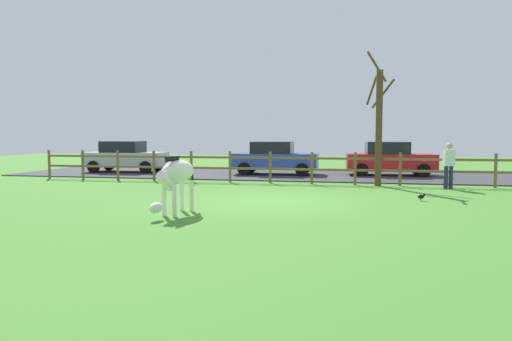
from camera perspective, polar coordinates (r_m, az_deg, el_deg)
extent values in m
plane|color=#47842D|center=(13.39, 2.39, -3.82)|extent=(60.00, 60.00, 0.00)
cube|color=#38383D|center=(22.56, 6.27, -0.44)|extent=(28.00, 7.40, 0.05)
cylinder|color=brown|center=(22.40, -24.21, 0.72)|extent=(0.11, 0.11, 1.26)
cylinder|color=brown|center=(21.47, -20.62, 0.68)|extent=(0.11, 0.11, 1.26)
cylinder|color=brown|center=(20.62, -16.72, 0.64)|extent=(0.11, 0.11, 1.26)
cylinder|color=brown|center=(19.88, -12.52, 0.59)|extent=(0.11, 0.11, 1.26)
cylinder|color=brown|center=(19.26, -8.01, 0.53)|extent=(0.11, 0.11, 1.26)
cylinder|color=brown|center=(18.76, -3.23, 0.46)|extent=(0.11, 0.11, 1.26)
cylinder|color=brown|center=(18.40, 1.77, 0.39)|extent=(0.11, 0.11, 1.26)
cylinder|color=brown|center=(18.19, 6.93, 0.31)|extent=(0.11, 0.11, 1.26)
cylinder|color=brown|center=(18.12, 12.16, 0.23)|extent=(0.11, 0.11, 1.26)
cylinder|color=brown|center=(18.21, 17.40, 0.15)|extent=(0.11, 0.11, 1.26)
cylinder|color=brown|center=(18.44, 22.54, 0.07)|extent=(0.11, 0.11, 1.26)
cylinder|color=brown|center=(18.82, 27.51, -0.01)|extent=(0.11, 0.11, 1.26)
cube|color=brown|center=(18.28, 4.33, 0.16)|extent=(21.59, 0.06, 0.09)
cube|color=brown|center=(18.25, 4.34, 1.54)|extent=(21.59, 0.06, 0.09)
cylinder|color=#513A23|center=(17.96, 14.96, 5.05)|extent=(0.25, 0.25, 4.34)
cylinder|color=#513A23|center=(18.42, 15.45, 9.15)|extent=(0.87, 0.41, 1.10)
cylinder|color=#513A23|center=(17.81, 14.70, 12.35)|extent=(0.74, 0.39, 1.17)
cylinder|color=#513A23|center=(18.20, 14.14, 9.61)|extent=(0.46, 0.66, 1.13)
ellipsoid|color=white|center=(11.32, -9.63, -0.12)|extent=(0.70, 1.31, 0.56)
cylinder|color=white|center=(10.98, -10.07, -3.64)|extent=(0.11, 0.11, 0.78)
cylinder|color=white|center=(11.14, -11.29, -3.55)|extent=(0.11, 0.11, 0.78)
cylinder|color=white|center=(11.66, -7.96, -3.15)|extent=(0.11, 0.11, 0.78)
cylinder|color=white|center=(11.80, -9.13, -3.07)|extent=(0.11, 0.11, 0.78)
cylinder|color=white|center=(10.90, -11.08, -1.31)|extent=(0.34, 0.62, 0.51)
ellipsoid|color=white|center=(10.63, -12.29, -4.54)|extent=(0.28, 0.47, 0.24)
cube|color=black|center=(11.09, -10.33, 1.43)|extent=(0.14, 0.56, 0.12)
cylinder|color=black|center=(11.91, -7.91, -0.61)|extent=(0.08, 0.20, 0.54)
cylinder|color=black|center=(14.31, 19.70, -3.42)|extent=(0.01, 0.01, 0.06)
cylinder|color=black|center=(14.28, 19.73, -3.44)|extent=(0.01, 0.01, 0.06)
ellipsoid|color=black|center=(14.28, 19.72, -3.08)|extent=(0.18, 0.10, 0.12)
sphere|color=black|center=(14.29, 20.09, -2.88)|extent=(0.07, 0.07, 0.07)
cube|color=red|center=(22.39, 16.24, 1.10)|extent=(4.10, 1.94, 0.70)
cube|color=black|center=(22.34, 15.90, 2.72)|extent=(1.99, 1.68, 0.56)
cylinder|color=black|center=(23.47, 19.21, 0.32)|extent=(0.61, 0.22, 0.60)
cylinder|color=black|center=(21.80, 20.05, 0.01)|extent=(0.61, 0.22, 0.60)
cylinder|color=black|center=(23.11, 12.62, 0.40)|extent=(0.61, 0.22, 0.60)
cylinder|color=black|center=(21.42, 12.96, 0.09)|extent=(0.61, 0.22, 0.60)
cube|color=#2D4CAD|center=(22.01, 2.42, 1.22)|extent=(4.02, 1.75, 0.70)
cube|color=black|center=(22.01, 2.04, 2.86)|extent=(1.92, 1.59, 0.56)
cylinder|color=black|center=(22.71, 6.11, 0.41)|extent=(0.60, 0.19, 0.60)
cylinder|color=black|center=(21.03, 5.71, 0.10)|extent=(0.60, 0.19, 0.60)
cylinder|color=black|center=(23.10, -0.58, 0.51)|extent=(0.60, 0.19, 0.60)
cylinder|color=black|center=(21.44, -1.49, 0.20)|extent=(0.60, 0.19, 0.60)
cube|color=#B7BABF|center=(24.38, -15.75, 1.37)|extent=(4.11, 1.98, 0.70)
cube|color=black|center=(24.42, -16.11, 2.84)|extent=(2.00, 1.69, 0.56)
cylinder|color=black|center=(24.69, -12.08, 0.66)|extent=(0.61, 0.22, 0.60)
cylinder|color=black|center=(23.11, -13.51, 0.38)|extent=(0.61, 0.22, 0.60)
cylinder|color=black|center=(25.74, -17.74, 0.69)|extent=(0.61, 0.22, 0.60)
cylinder|color=black|center=(24.22, -19.47, 0.43)|extent=(0.61, 0.22, 0.60)
cylinder|color=#232847|center=(17.74, 22.44, -0.80)|extent=(0.14, 0.14, 0.82)
cylinder|color=#232847|center=(17.81, 22.97, -0.80)|extent=(0.14, 0.14, 0.82)
cube|color=silver|center=(17.73, 22.77, 1.45)|extent=(0.40, 0.29, 0.58)
sphere|color=tan|center=(17.72, 22.81, 2.81)|extent=(0.22, 0.22, 0.22)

